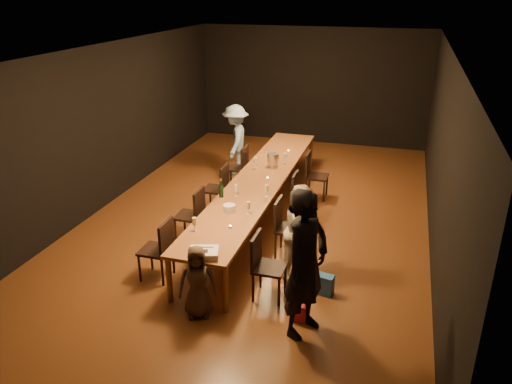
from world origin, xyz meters
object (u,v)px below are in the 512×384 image
(birthday_cake, at_px, (204,253))
(plate_stack, at_px, (229,208))
(chair_left_3, at_px, (236,167))
(champagne_bottle, at_px, (221,188))
(chair_right_0, at_px, (270,267))
(table, at_px, (259,181))
(chair_left_1, at_px, (189,215))
(chair_left_2, at_px, (215,188))
(ice_bucket, at_px, (273,160))
(chair_right_3, at_px, (317,176))
(child, at_px, (197,282))
(woman_birthday, at_px, (306,264))
(woman_tan, at_px, (302,232))
(chair_left_0, at_px, (155,249))
(man_blue, at_px, (236,140))
(chair_right_2, at_px, (305,199))
(chair_right_1, at_px, (290,228))

(birthday_cake, xyz_separation_m, plate_stack, (-0.14, 1.38, 0.01))
(chair_left_3, relative_size, champagne_bottle, 2.92)
(champagne_bottle, bearing_deg, chair_right_0, -49.84)
(table, xyz_separation_m, chair_left_1, (-0.85, -1.20, -0.24))
(chair_left_2, distance_m, ice_bucket, 1.25)
(table, distance_m, chair_right_3, 1.49)
(child, bearing_deg, woman_birthday, -19.68)
(table, distance_m, ice_bucket, 0.77)
(woman_tan, height_order, plate_stack, woman_tan)
(chair_right_0, height_order, chair_left_0, same)
(chair_right_0, relative_size, champagne_bottle, 2.92)
(chair_left_2, relative_size, man_blue, 0.59)
(chair_right_2, height_order, birthday_cake, chair_right_2)
(chair_left_1, bearing_deg, child, -153.45)
(chair_right_1, relative_size, plate_stack, 4.89)
(chair_right_3, xyz_separation_m, birthday_cake, (-0.76, -4.03, 0.33))
(man_blue, bearing_deg, chair_right_1, 19.83)
(chair_left_1, bearing_deg, chair_right_2, -54.78)
(man_blue, height_order, child, man_blue)
(child, bearing_deg, chair_right_0, 17.28)
(chair_left_1, bearing_deg, chair_left_0, -180.00)
(chair_right_3, bearing_deg, champagne_bottle, -29.49)
(chair_right_1, height_order, chair_left_1, same)
(table, relative_size, chair_left_0, 6.45)
(chair_left_0, height_order, man_blue, man_blue)
(child, bearing_deg, chair_right_2, 52.67)
(chair_left_2, bearing_deg, chair_left_1, -180.00)
(chair_right_3, bearing_deg, chair_left_0, -25.28)
(chair_left_1, xyz_separation_m, woman_tan, (2.00, -0.52, 0.25))
(chair_right_1, height_order, chair_left_2, same)
(table, xyz_separation_m, woman_birthday, (1.44, -2.97, 0.24))
(chair_right_3, relative_size, chair_left_3, 1.00)
(woman_birthday, bearing_deg, plate_stack, 68.79)
(chair_right_0, bearing_deg, chair_left_3, -154.72)
(chair_right_0, relative_size, plate_stack, 4.89)
(table, bearing_deg, ice_bucket, 85.75)
(chair_left_0, bearing_deg, child, -125.33)
(man_blue, bearing_deg, chair_left_0, -7.77)
(plate_stack, xyz_separation_m, champagne_bottle, (-0.31, 0.50, 0.11))
(chair_left_0, xyz_separation_m, champagne_bottle, (0.48, 1.44, 0.44))
(chair_right_3, relative_size, champagne_bottle, 2.92)
(child, relative_size, champagne_bottle, 3.12)
(man_blue, xyz_separation_m, birthday_cake, (1.24, -4.90, 0.01))
(champagne_bottle, bearing_deg, man_blue, 104.46)
(man_blue, relative_size, child, 1.57)
(woman_birthday, relative_size, woman_tan, 1.33)
(champagne_bottle, bearing_deg, woman_birthday, -48.13)
(chair_right_3, xyz_separation_m, chair_left_3, (-1.70, 0.00, 0.00))
(plate_stack, relative_size, ice_bucket, 0.77)
(chair_right_1, xyz_separation_m, woman_birthday, (0.59, -1.77, 0.48))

